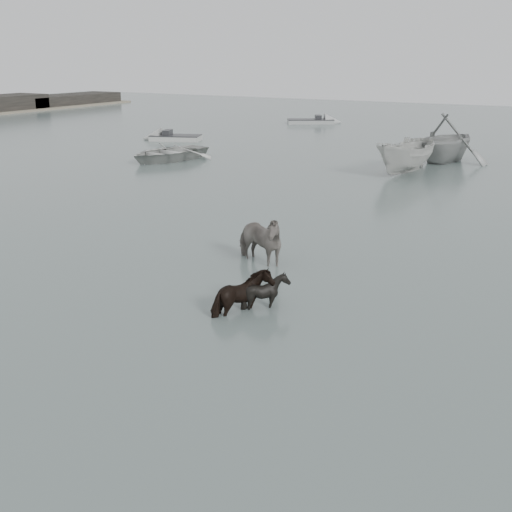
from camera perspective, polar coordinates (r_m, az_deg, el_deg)
name	(u,v)px	position (r m, az deg, el deg)	size (l,w,h in m)	color
ground	(216,304)	(16.19, -3.58, -4.24)	(140.00, 140.00, 0.00)	#4C5B57
pony_pinto	(258,235)	(18.94, 0.19, 1.90)	(0.96, 2.11, 1.78)	black
pony_dark	(243,286)	(15.39, -1.13, -2.70)	(1.34, 1.15, 1.35)	black
pony_black	(266,287)	(15.74, 0.88, -2.74)	(0.88, 0.99, 1.09)	black
rowboat_lead	(168,151)	(38.45, -7.83, 9.25)	(3.73, 5.23, 1.08)	#BABBB5
rowboat_trail	(447,136)	(38.93, 16.60, 10.15)	(4.75, 5.50, 2.90)	#949794
boat_small	(406,155)	(34.54, 13.21, 8.74)	(1.89, 5.01, 1.94)	#B3B4AF
skiff_outer	(176,135)	(47.25, -7.16, 10.60)	(4.93, 1.60, 0.75)	#B1B2AD
skiff_far	(311,119)	(58.66, 4.88, 12.01)	(5.64, 1.60, 0.75)	#989B99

